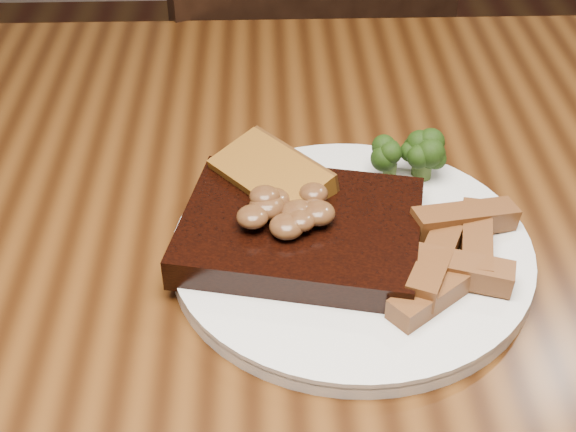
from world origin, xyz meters
name	(u,v)px	position (x,y,z in m)	size (l,w,h in m)	color
dining_table	(273,324)	(0.00, 0.00, 0.66)	(1.60, 0.90, 0.75)	#4D2A0F
chair_far	(286,93)	(0.03, 0.66, 0.52)	(0.59, 0.59, 0.94)	black
plate	(351,252)	(0.07, -0.01, 0.76)	(0.30, 0.30, 0.01)	white
steak	(301,231)	(0.02, -0.01, 0.78)	(0.19, 0.15, 0.03)	black
steak_bone	(305,292)	(0.02, -0.08, 0.77)	(0.14, 0.01, 0.02)	#C0B595
mushroom_pile	(299,208)	(0.02, -0.02, 0.80)	(0.08, 0.08, 0.03)	brown
garlic_bread	(271,196)	(0.00, 0.04, 0.77)	(0.10, 0.06, 0.02)	#885D18
potato_wedges	(453,249)	(0.15, -0.03, 0.77)	(0.12, 0.12, 0.02)	brown
broccoli_cluster	(426,164)	(0.14, 0.07, 0.78)	(0.07, 0.07, 0.04)	#19320B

